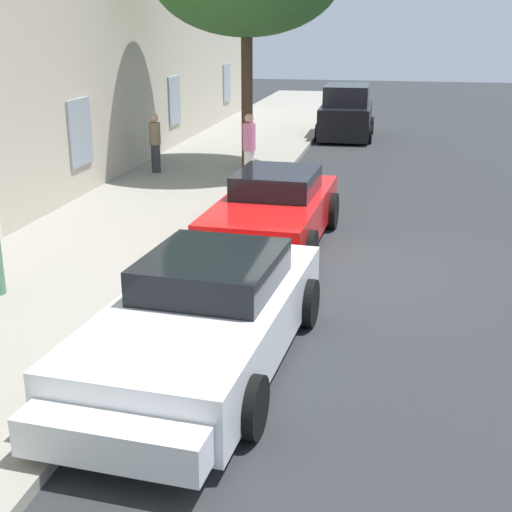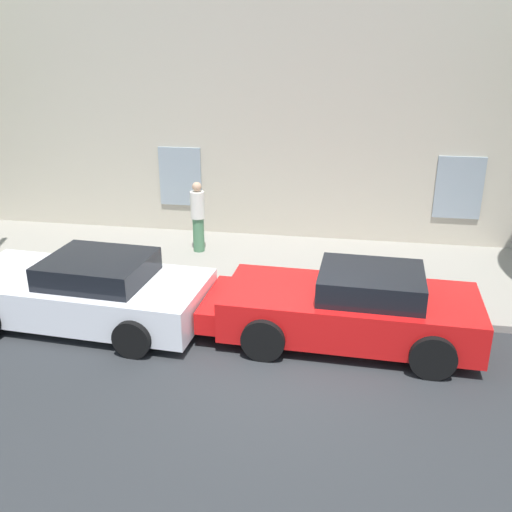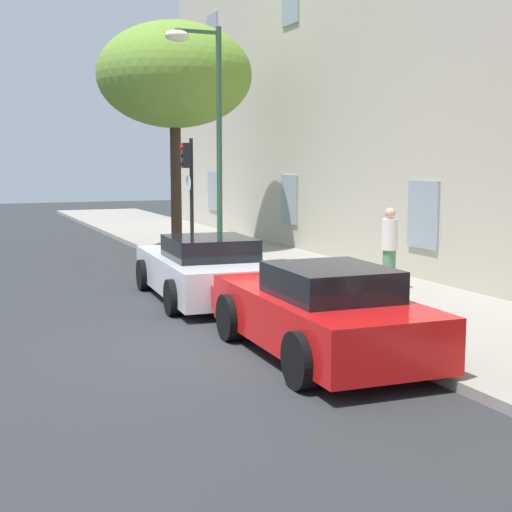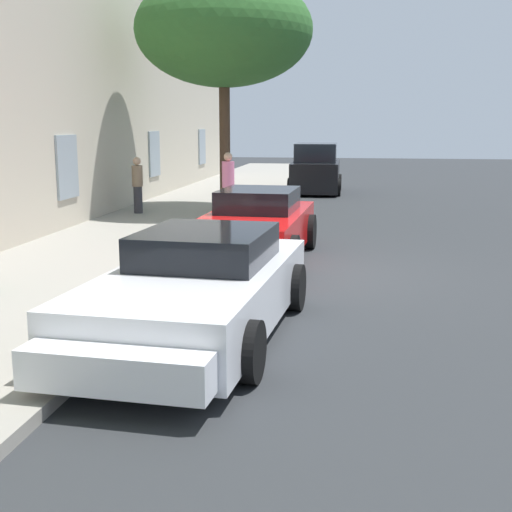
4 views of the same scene
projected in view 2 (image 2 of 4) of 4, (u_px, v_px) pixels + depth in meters
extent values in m
plane|color=#2B2D30|center=(283.00, 371.00, 9.21)|extent=(80.00, 80.00, 0.00)
cube|color=gray|center=(305.00, 271.00, 12.89)|extent=(60.00, 4.22, 0.14)
cube|color=#8C99A3|center=(180.00, 177.00, 14.78)|extent=(1.10, 0.06, 1.50)
cube|color=#8C99A3|center=(459.00, 188.00, 13.71)|extent=(1.10, 0.06, 1.50)
cube|color=white|center=(84.00, 295.00, 10.66)|extent=(4.68, 2.27, 0.70)
cube|color=black|center=(98.00, 269.00, 10.39)|extent=(1.92, 1.69, 0.42)
cylinder|color=black|center=(47.00, 277.00, 11.93)|extent=(0.68, 0.28, 0.67)
cylinder|color=black|center=(133.00, 338.00, 9.54)|extent=(0.68, 0.28, 0.67)
cylinder|color=black|center=(175.00, 290.00, 11.32)|extent=(0.68, 0.28, 0.67)
cube|color=red|center=(350.00, 312.00, 9.94)|extent=(4.39, 1.97, 0.71)
cube|color=black|center=(371.00, 283.00, 9.67)|extent=(1.78, 1.51, 0.43)
cube|color=red|center=(242.00, 306.00, 10.33)|extent=(1.36, 1.71, 0.39)
cylinder|color=black|center=(263.00, 339.00, 9.44)|extent=(0.74, 0.27, 0.73)
cylinder|color=black|center=(281.00, 293.00, 11.09)|extent=(0.74, 0.27, 0.73)
cylinder|color=black|center=(433.00, 357.00, 8.93)|extent=(0.74, 0.27, 0.73)
cylinder|color=black|center=(425.00, 306.00, 10.58)|extent=(0.74, 0.27, 0.73)
cylinder|color=#4C7F59|center=(199.00, 234.00, 13.75)|extent=(0.28, 0.28, 0.83)
cylinder|color=silver|center=(197.00, 205.00, 13.48)|extent=(0.35, 0.35, 0.64)
sphere|color=tan|center=(197.00, 187.00, 13.32)|extent=(0.22, 0.22, 0.22)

